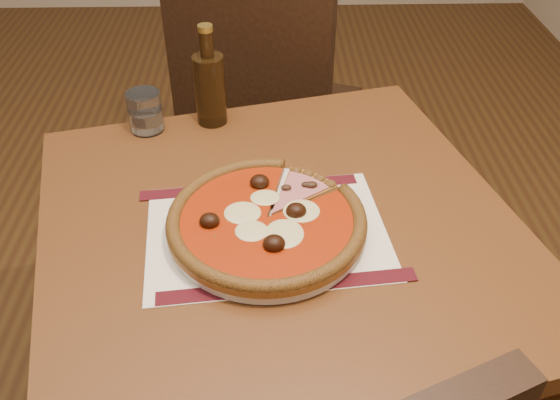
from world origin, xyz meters
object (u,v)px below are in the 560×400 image
object	(u,v)px
table	(280,263)
chair_far	(264,105)
bottle	(210,86)
plate	(267,228)
pizza	(267,219)
water_glass	(145,112)

from	to	relation	value
table	chair_far	xyz separation A→B (m)	(-0.03, 0.76, -0.10)
table	bottle	distance (m)	0.40
table	chair_far	world-z (taller)	chair_far
plate	bottle	size ratio (longest dim) A/B	1.50
pizza	plate	bearing A→B (deg)	52.03
table	bottle	xyz separation A→B (m)	(-0.14, 0.33, 0.19)
water_glass	table	bearing A→B (deg)	-48.18
plate	bottle	xyz separation A→B (m)	(-0.11, 0.36, 0.07)
chair_far	plate	distance (m)	0.82
pizza	water_glass	distance (m)	0.42
table	plate	bearing A→B (deg)	-127.39
chair_far	pizza	world-z (taller)	chair_far
pizza	water_glass	bearing A→B (deg)	126.65
water_glass	pizza	bearing A→B (deg)	-53.35
pizza	bottle	distance (m)	0.38
table	chair_far	distance (m)	0.77
bottle	table	bearing A→B (deg)	-67.64
pizza	bottle	xyz separation A→B (m)	(-0.11, 0.36, 0.05)
table	plate	xyz separation A→B (m)	(-0.02, -0.03, 0.11)
chair_far	water_glass	xyz separation A→B (m)	(-0.24, -0.46, 0.25)
table	pizza	bearing A→B (deg)	-127.40
plate	bottle	bearing A→B (deg)	107.41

